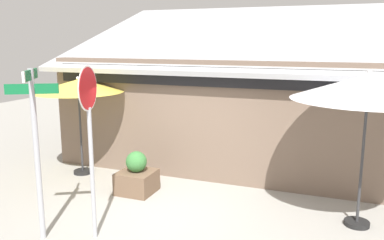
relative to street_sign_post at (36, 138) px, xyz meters
The scene contains 7 objects.
ground_plane 2.83m from the street_sign_post, 49.08° to the left, with size 28.00×28.00×0.10m, color #9E9B93.
cafe_building 6.46m from the street_sign_post, 73.28° to the left, with size 9.19×5.73×4.36m.
street_sign_post is the anchor object (origin of this frame).
stop_sign 0.90m from the street_sign_post, 23.33° to the left, with size 0.17×0.70×2.87m.
patio_umbrella_mustard_left 3.38m from the street_sign_post, 115.20° to the left, with size 2.18×2.18×2.41m.
patio_umbrella_ivory_center 5.51m from the street_sign_post, 26.14° to the left, with size 2.57×2.57×2.78m.
sidewalk_planter 2.79m from the street_sign_post, 78.99° to the left, with size 0.75×0.75×0.92m.
Camera 1 is at (3.13, -6.52, 3.24)m, focal length 37.42 mm.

